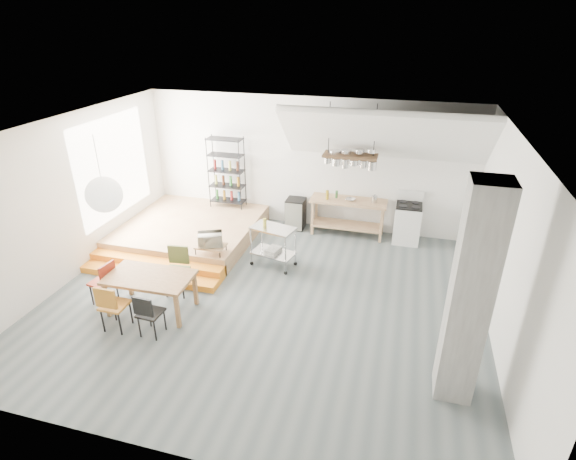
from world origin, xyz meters
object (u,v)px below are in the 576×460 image
(dining_table, at_px, (150,280))
(mini_fridge, at_px, (296,214))
(stove, at_px, (407,223))
(rolling_cart, at_px, (273,241))

(dining_table, distance_m, mini_fridge, 4.40)
(stove, relative_size, dining_table, 0.77)
(rolling_cart, bearing_deg, mini_fridge, 103.68)
(stove, distance_m, rolling_cart, 3.31)
(stove, bearing_deg, dining_table, -137.12)
(rolling_cart, bearing_deg, stove, 48.77)
(dining_table, bearing_deg, mini_fridge, 66.83)
(stove, bearing_deg, rolling_cart, -144.71)
(dining_table, relative_size, mini_fridge, 1.99)
(stove, relative_size, rolling_cart, 1.18)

